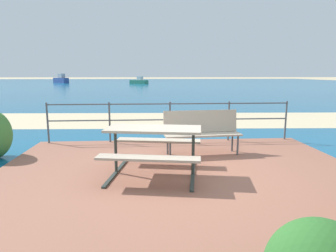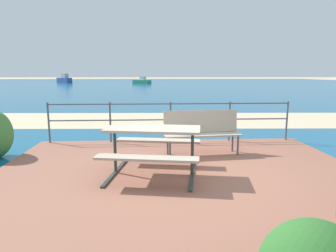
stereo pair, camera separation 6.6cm
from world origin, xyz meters
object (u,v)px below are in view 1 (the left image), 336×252
at_px(park_bench, 202,129).
at_px(boat_mid, 139,81).
at_px(boat_near, 61,80).
at_px(picnic_table, 154,140).

relative_size(park_bench, boat_mid, 0.47).
bearing_deg(park_bench, boat_mid, 87.62).
height_order(park_bench, boat_near, boat_near).
bearing_deg(picnic_table, boat_near, 117.21).
xyz_separation_m(picnic_table, boat_near, (-15.58, 49.97, -0.06)).
bearing_deg(picnic_table, boat_mid, 101.87).
distance_m(park_bench, boat_mid, 43.54).
distance_m(picnic_table, park_bench, 1.61).
bearing_deg(park_bench, boat_near, 103.06).
xyz_separation_m(park_bench, boat_near, (-16.60, 48.73, -0.01)).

